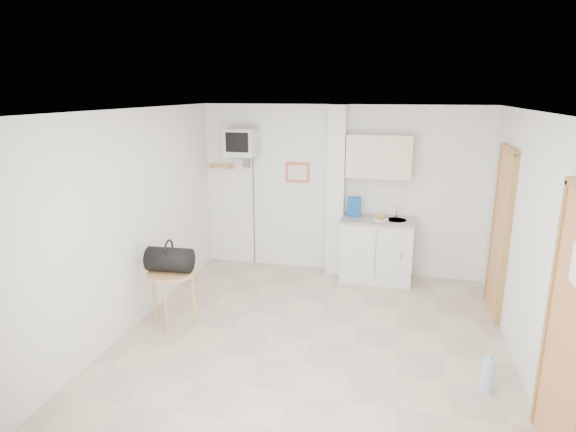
% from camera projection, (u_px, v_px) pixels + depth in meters
% --- Properties ---
extents(ground, '(4.50, 4.50, 0.00)m').
position_uv_depth(ground, '(312.00, 340.00, 5.35)').
color(ground, '#BAAD93').
rests_on(ground, ground).
extents(room_envelope, '(4.24, 4.54, 2.55)m').
position_uv_depth(room_envelope, '(338.00, 205.00, 4.99)').
color(room_envelope, white).
rests_on(room_envelope, ground).
extents(kitchenette, '(1.03, 0.58, 2.10)m').
position_uv_depth(kitchenette, '(377.00, 226.00, 6.91)').
color(kitchenette, silver).
rests_on(kitchenette, ground).
extents(crt_television, '(0.44, 0.45, 2.15)m').
position_uv_depth(crt_television, '(242.00, 143.00, 7.09)').
color(crt_television, slate).
rests_on(crt_television, ground).
extents(round_table, '(0.56, 0.56, 0.66)m').
position_uv_depth(round_table, '(173.00, 280.00, 5.58)').
color(round_table, '#B78A44').
rests_on(round_table, ground).
extents(duffel_bag, '(0.53, 0.31, 0.38)m').
position_uv_depth(duffel_bag, '(170.00, 259.00, 5.53)').
color(duffel_bag, black).
rests_on(duffel_bag, round_table).
extents(water_bottle, '(0.12, 0.12, 0.37)m').
position_uv_depth(water_bottle, '(488.00, 375.00, 4.41)').
color(water_bottle, '#9DBCDB').
rests_on(water_bottle, ground).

